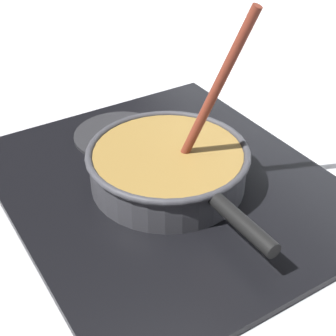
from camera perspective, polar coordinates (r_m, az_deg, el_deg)
The scene contains 5 objects.
ground at distance 0.82m, azimuth -10.71°, elevation -4.48°, with size 2.40×1.60×0.04m, color #B7B7BC.
hob_plate at distance 0.81m, azimuth 0.00°, elevation -2.01°, with size 0.56×0.48×0.01m, color black.
burner_ring at distance 0.81m, azimuth 0.00°, elevation -1.44°, with size 0.20×0.20×0.01m, color #592D0C.
spare_burner at distance 0.93m, azimuth -5.44°, elevation 3.71°, with size 0.16×0.16×0.01m, color #262628.
cooking_pan at distance 0.79m, azimuth 0.10°, elevation 0.28°, with size 0.37×0.25×0.29m.
Camera 1 is at (0.61, -0.20, 0.50)m, focal length 54.48 mm.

